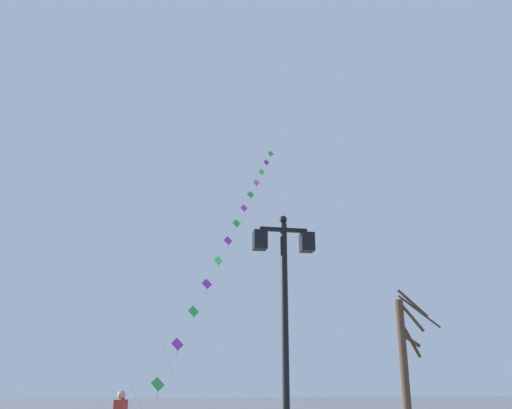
# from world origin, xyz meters

# --- Properties ---
(twin_lantern_lamp_post) EXTENTS (1.30, 0.28, 5.26)m
(twin_lantern_lamp_post) POSITION_xyz_m (1.51, 9.59, 3.62)
(twin_lantern_lamp_post) COLOR black
(twin_lantern_lamp_post) RESTS_ON ground_plane
(kite_train) EXTENTS (8.89, 20.10, 18.66)m
(kite_train) POSITION_xyz_m (2.88, 26.24, 9.59)
(kite_train) COLOR brown
(kite_train) RESTS_ON ground_plane
(bare_tree) EXTENTS (1.36, 1.05, 4.76)m
(bare_tree) POSITION_xyz_m (6.65, 15.09, 2.45)
(bare_tree) COLOR #4C3826
(bare_tree) RESTS_ON ground_plane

